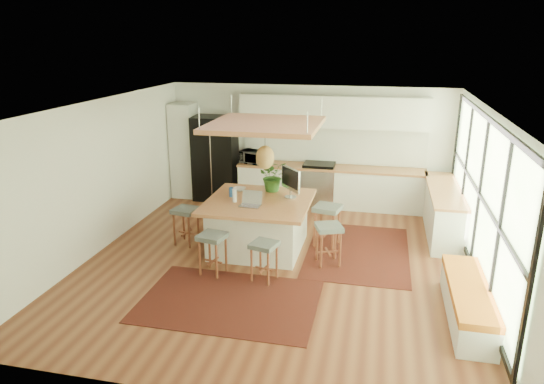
% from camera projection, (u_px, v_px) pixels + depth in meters
% --- Properties ---
extents(floor, '(7.00, 7.00, 0.00)m').
position_uv_depth(floor, '(277.00, 261.00, 8.63)').
color(floor, '#602C1B').
rests_on(floor, ground).
extents(ceiling, '(7.00, 7.00, 0.00)m').
position_uv_depth(ceiling, '(277.00, 106.00, 7.82)').
color(ceiling, white).
rests_on(ceiling, ground).
extents(wall_back, '(6.50, 0.00, 6.50)m').
position_uv_depth(wall_back, '(309.00, 144.00, 11.48)').
color(wall_back, white).
rests_on(wall_back, ground).
extents(wall_front, '(6.50, 0.00, 6.50)m').
position_uv_depth(wall_front, '(204.00, 287.00, 4.97)').
color(wall_front, white).
rests_on(wall_front, ground).
extents(wall_left, '(0.00, 7.00, 7.00)m').
position_uv_depth(wall_left, '(101.00, 176.00, 8.90)').
color(wall_left, white).
rests_on(wall_left, ground).
extents(wall_right, '(0.00, 7.00, 7.00)m').
position_uv_depth(wall_right, '(485.00, 201.00, 7.55)').
color(wall_right, white).
rests_on(wall_right, ground).
extents(window_wall, '(0.10, 6.20, 2.60)m').
position_uv_depth(window_wall, '(484.00, 198.00, 7.54)').
color(window_wall, black).
rests_on(window_wall, wall_right).
extents(pantry, '(0.55, 0.60, 2.25)m').
position_uv_depth(pantry, '(185.00, 151.00, 11.87)').
color(pantry, white).
rests_on(pantry, floor).
extents(back_counter_base, '(4.20, 0.60, 0.88)m').
position_uv_depth(back_counter_base, '(329.00, 187.00, 11.34)').
color(back_counter_base, white).
rests_on(back_counter_base, floor).
extents(back_counter_top, '(4.24, 0.64, 0.05)m').
position_uv_depth(back_counter_top, '(330.00, 168.00, 11.21)').
color(back_counter_top, '#AA623C').
rests_on(back_counter_top, back_counter_base).
extents(backsplash, '(4.20, 0.02, 0.80)m').
position_uv_depth(backsplash, '(332.00, 146.00, 11.35)').
color(backsplash, white).
rests_on(backsplash, wall_back).
extents(upper_cabinets, '(4.20, 0.34, 0.70)m').
position_uv_depth(upper_cabinets, '(333.00, 112.00, 10.96)').
color(upper_cabinets, white).
rests_on(upper_cabinets, wall_back).
extents(range, '(0.76, 0.62, 1.00)m').
position_uv_depth(range, '(319.00, 184.00, 11.38)').
color(range, '#A5A5AA').
rests_on(range, floor).
extents(right_counter_base, '(0.60, 2.50, 0.88)m').
position_uv_depth(right_counter_base, '(443.00, 212.00, 9.75)').
color(right_counter_base, white).
rests_on(right_counter_base, floor).
extents(right_counter_top, '(0.64, 2.54, 0.05)m').
position_uv_depth(right_counter_top, '(446.00, 190.00, 9.61)').
color(right_counter_top, '#AA623C').
rests_on(right_counter_top, right_counter_base).
extents(window_bench, '(0.52, 2.00, 0.50)m').
position_uv_depth(window_bench, '(468.00, 302.00, 6.83)').
color(window_bench, white).
rests_on(window_bench, floor).
extents(ceiling_panel, '(1.86, 1.86, 0.80)m').
position_uv_depth(ceiling_panel, '(265.00, 140.00, 8.45)').
color(ceiling_panel, '#AA623C').
rests_on(ceiling_panel, ceiling).
extents(rug_near, '(2.60, 1.80, 0.01)m').
position_uv_depth(rug_near, '(229.00, 301.00, 7.33)').
color(rug_near, black).
rests_on(rug_near, floor).
extents(rug_right, '(1.80, 2.60, 0.01)m').
position_uv_depth(rug_right, '(358.00, 251.00, 9.01)').
color(rug_right, black).
rests_on(rug_right, floor).
extents(fridge, '(1.02, 0.82, 1.98)m').
position_uv_depth(fridge, '(216.00, 161.00, 11.75)').
color(fridge, black).
rests_on(fridge, floor).
extents(island, '(1.85, 1.85, 0.93)m').
position_uv_depth(island, '(259.00, 225.00, 9.03)').
color(island, '#AA623C').
rests_on(island, floor).
extents(stool_near_left, '(0.48, 0.48, 0.70)m').
position_uv_depth(stool_near_left, '(213.00, 253.00, 8.10)').
color(stool_near_left, '#4E5657').
rests_on(stool_near_left, floor).
extents(stool_near_right, '(0.47, 0.47, 0.66)m').
position_uv_depth(stool_near_right, '(264.00, 260.00, 7.86)').
color(stool_near_right, '#4E5657').
rests_on(stool_near_right, floor).
extents(stool_right_front, '(0.54, 0.54, 0.72)m').
position_uv_depth(stool_right_front, '(328.00, 245.00, 8.43)').
color(stool_right_front, '#4E5657').
rests_on(stool_right_front, floor).
extents(stool_right_back, '(0.55, 0.55, 0.78)m').
position_uv_depth(stool_right_back, '(327.00, 227.00, 9.19)').
color(stool_right_back, '#4E5657').
rests_on(stool_right_back, floor).
extents(stool_left_side, '(0.49, 0.49, 0.71)m').
position_uv_depth(stool_left_side, '(186.00, 226.00, 9.26)').
color(stool_left_side, '#4E5657').
rests_on(stool_left_side, floor).
extents(laptop, '(0.38, 0.40, 0.27)m').
position_uv_depth(laptop, '(250.00, 200.00, 8.55)').
color(laptop, '#A5A5AA').
rests_on(laptop, island).
extents(monitor, '(0.57, 0.61, 0.57)m').
position_uv_depth(monitor, '(291.00, 184.00, 8.98)').
color(monitor, '#A5A5AA').
rests_on(monitor, island).
extents(microwave, '(0.60, 0.45, 0.36)m').
position_uv_depth(microwave, '(253.00, 155.00, 11.47)').
color(microwave, '#A5A5AA').
rests_on(microwave, back_counter_top).
extents(island_plant, '(0.72, 0.75, 0.46)m').
position_uv_depth(island_plant, '(273.00, 179.00, 9.37)').
color(island_plant, '#1E4C19').
rests_on(island_plant, island).
extents(island_bowl, '(0.25, 0.25, 0.06)m').
position_uv_depth(island_bowl, '(239.00, 189.00, 9.44)').
color(island_bowl, white).
rests_on(island_bowl, island).
extents(island_bottle_0, '(0.07, 0.07, 0.19)m').
position_uv_depth(island_bottle_0, '(231.00, 192.00, 9.07)').
color(island_bottle_0, '#2C60B1').
rests_on(island_bottle_0, island).
extents(island_bottle_1, '(0.07, 0.07, 0.19)m').
position_uv_depth(island_bottle_1, '(235.00, 196.00, 8.81)').
color(island_bottle_1, white).
rests_on(island_bottle_1, island).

